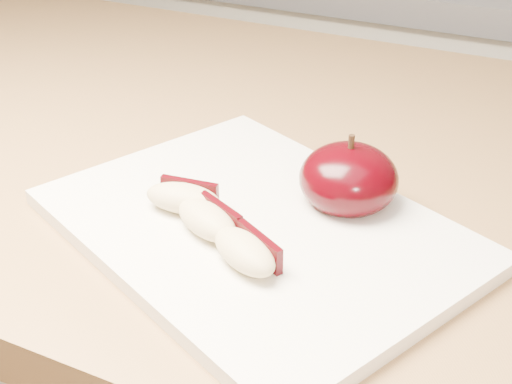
% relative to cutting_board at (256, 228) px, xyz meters
% --- Properties ---
extents(back_cabinet, '(2.40, 0.62, 0.94)m').
position_rel_cutting_board_xyz_m(back_cabinet, '(0.02, 0.85, -0.44)').
color(back_cabinet, silver).
rests_on(back_cabinet, ground).
extents(cutting_board, '(0.37, 0.33, 0.01)m').
position_rel_cutting_board_xyz_m(cutting_board, '(0.00, 0.00, 0.00)').
color(cutting_board, white).
rests_on(cutting_board, island_counter).
extents(apple_half, '(0.10, 0.10, 0.06)m').
position_rel_cutting_board_xyz_m(apple_half, '(0.05, 0.06, 0.03)').
color(apple_half, black).
rests_on(apple_half, cutting_board).
extents(apple_wedge_a, '(0.06, 0.04, 0.02)m').
position_rel_cutting_board_xyz_m(apple_wedge_a, '(-0.06, -0.01, 0.02)').
color(apple_wedge_a, beige).
rests_on(apple_wedge_a, cutting_board).
extents(apple_wedge_b, '(0.07, 0.05, 0.02)m').
position_rel_cutting_board_xyz_m(apple_wedge_b, '(-0.02, -0.03, 0.02)').
color(apple_wedge_b, beige).
rests_on(apple_wedge_b, cutting_board).
extents(apple_wedge_c, '(0.07, 0.05, 0.02)m').
position_rel_cutting_board_xyz_m(apple_wedge_c, '(0.02, -0.05, 0.02)').
color(apple_wedge_c, beige).
rests_on(apple_wedge_c, cutting_board).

